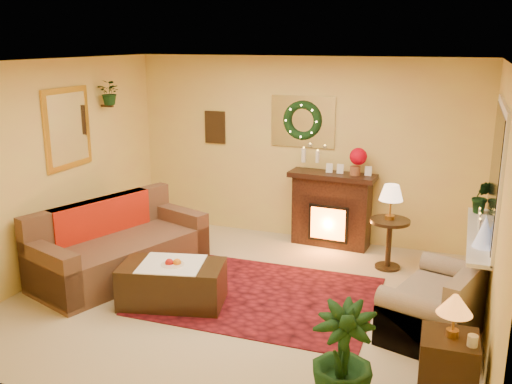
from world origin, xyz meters
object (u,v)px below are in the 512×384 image
(side_table_round, at_px, (389,244))
(end_table_square, at_px, (448,367))
(fireplace, at_px, (332,207))
(loveseat, at_px, (440,291))
(coffee_table, at_px, (173,286))
(sofa, at_px, (121,243))

(side_table_round, relative_size, end_table_square, 1.18)
(side_table_round, height_order, end_table_square, side_table_round)
(fireplace, distance_m, loveseat, 2.57)
(fireplace, height_order, coffee_table, fireplace)
(coffee_table, bearing_deg, loveseat, -4.70)
(side_table_round, bearing_deg, sofa, -155.30)
(sofa, height_order, coffee_table, sofa)
(sofa, xyz_separation_m, loveseat, (3.71, -0.06, -0.01))
(end_table_square, bearing_deg, side_table_round, 107.59)
(end_table_square, bearing_deg, sofa, 162.70)
(sofa, xyz_separation_m, end_table_square, (3.84, -1.20, -0.16))
(fireplace, bearing_deg, side_table_round, -30.22)
(sofa, bearing_deg, coffee_table, -6.86)
(sofa, bearing_deg, fireplace, 62.04)
(fireplace, distance_m, end_table_square, 3.61)
(fireplace, distance_m, coffee_table, 2.74)
(sofa, height_order, side_table_round, sofa)
(side_table_round, bearing_deg, coffee_table, -137.98)
(fireplace, xyz_separation_m, coffee_table, (-1.19, -2.45, -0.34))
(sofa, height_order, loveseat, sofa)
(end_table_square, bearing_deg, fireplace, 118.16)
(loveseat, relative_size, coffee_table, 1.20)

